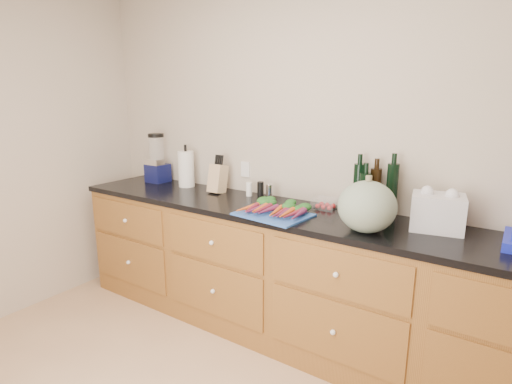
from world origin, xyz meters
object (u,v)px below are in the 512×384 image
Objects in this scene: squash at (367,207)px; tomato_box at (325,203)px; carrots at (276,209)px; cutting_board at (273,214)px; blender_appliance at (157,161)px; knife_block at (218,179)px; paper_towel at (186,169)px.

squash is 2.01× the size of tomato_box.
carrots is 0.61m from squash.
squash is (0.60, 0.02, 0.14)m from cutting_board.
blender_appliance reaches higher than knife_block.
blender_appliance is at bearing 178.57° from knife_block.
knife_block is (0.36, -0.02, -0.04)m from paper_towel.
knife_block is (-0.70, 0.26, 0.08)m from carrots.
paper_towel reaches higher than knife_block.
knife_block is at bearing -3.19° from paper_towel.
cutting_board is 1.38× the size of squash.
paper_towel is at bearing 176.81° from knife_block.
blender_appliance reaches higher than tomato_box.
cutting_board is at bearing -123.18° from tomato_box.
squash is at bearing -1.86° from carrots.
paper_towel is at bearing -179.55° from tomato_box.
tomato_box is (-0.39, 0.31, -0.11)m from squash.
cutting_board is at bearing -23.15° from knife_block.
blender_appliance is 1.43× the size of paper_towel.
blender_appliance is at bearing 168.81° from carrots.
knife_block is at bearing 167.86° from squash.
knife_block is at bearing -178.13° from tomato_box.
knife_block is (0.71, -0.02, -0.08)m from blender_appliance.
carrots is 0.75m from knife_block.
paper_towel is at bearing 0.38° from blender_appliance.
squash reaches higher than carrots.
paper_towel is at bearing 169.75° from squash.
carrots reaches higher than cutting_board.
carrots is at bearing -11.19° from blender_appliance.
blender_appliance reaches higher than paper_towel.
tomato_box is (1.62, 0.01, -0.15)m from blender_appliance.
squash is at bearing -38.79° from tomato_box.
blender_appliance is (-2.01, 0.30, 0.04)m from squash.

